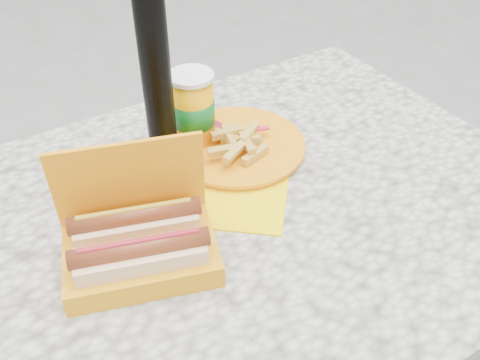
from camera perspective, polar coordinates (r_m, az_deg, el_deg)
picnic_table at (r=0.97m, az=-3.14°, el=-8.85°), size 1.20×0.80×0.75m
hotdog_box at (r=0.81m, az=-10.67°, el=-6.63°), size 0.26×0.21×0.18m
fries_plate at (r=1.02m, az=-0.47°, el=3.46°), size 0.35×0.37×0.05m
soda_cup at (r=1.01m, az=-5.02°, el=7.31°), size 0.08×0.08×0.16m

